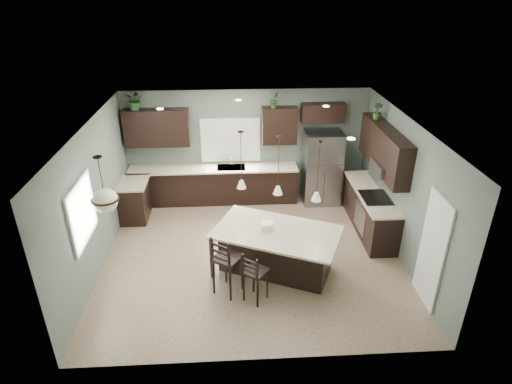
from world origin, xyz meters
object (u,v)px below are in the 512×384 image
object	(u,v)px
refrigerator	(322,168)
plant_back_left	(135,100)
bar_stool_left	(228,264)
bar_stool_center	(255,276)
kitchen_island	(276,252)
serving_dish	(267,226)

from	to	relation	value
refrigerator	plant_back_left	size ratio (longest dim) A/B	3.89
plant_back_left	bar_stool_left	bearing A→B (deg)	-60.57
bar_stool_center	plant_back_left	size ratio (longest dim) A/B	2.13
kitchen_island	plant_back_left	world-z (taller)	plant_back_left
kitchen_island	bar_stool_left	world-z (taller)	bar_stool_left
kitchen_island	plant_back_left	xyz separation A→B (m)	(-3.01, 3.16, 2.18)
serving_dish	bar_stool_left	distance (m)	1.04
serving_dish	bar_stool_center	world-z (taller)	serving_dish
serving_dish	bar_stool_center	bearing A→B (deg)	-106.83
kitchen_island	serving_dish	world-z (taller)	serving_dish
bar_stool_left	plant_back_left	xyz separation A→B (m)	(-2.08, 3.69, 2.03)
kitchen_island	bar_stool_center	world-z (taller)	bar_stool_center
kitchen_island	bar_stool_left	distance (m)	1.08
bar_stool_left	refrigerator	bearing A→B (deg)	91.40
refrigerator	serving_dish	distance (m)	3.25
kitchen_island	plant_back_left	size ratio (longest dim) A/B	4.85
bar_stool_center	plant_back_left	xyz separation A→B (m)	(-2.57, 3.94, 2.13)
serving_dish	bar_stool_left	world-z (taller)	bar_stool_left
refrigerator	bar_stool_left	bearing A→B (deg)	-124.37
kitchen_island	serving_dish	bearing A→B (deg)	180.00
refrigerator	bar_stool_center	world-z (taller)	refrigerator
serving_dish	bar_stool_left	xyz separation A→B (m)	(-0.75, -0.62, -0.39)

